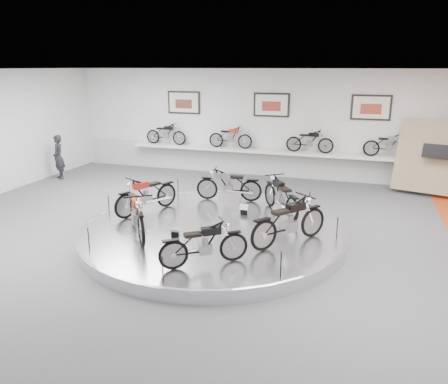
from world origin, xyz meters
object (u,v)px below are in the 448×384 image
(bike_b, at_px, (229,185))
(bike_d, at_px, (137,213))
(bike_c, at_px, (146,194))
(shelf, at_px, (269,152))
(bike_e, at_px, (204,244))
(visitor, at_px, (59,157))
(display_platform, at_px, (212,232))
(bike_f, at_px, (289,221))
(bike_a, at_px, (281,196))

(bike_b, xyz_separation_m, bike_d, (-1.22, -3.23, 0.06))
(bike_c, xyz_separation_m, bike_d, (0.55, -1.52, 0.04))
(shelf, height_order, bike_e, bike_e)
(bike_b, distance_m, bike_c, 2.46)
(bike_b, relative_size, visitor, 0.99)
(bike_d, bearing_deg, display_platform, 88.88)
(shelf, height_order, bike_f, bike_f)
(bike_c, relative_size, bike_d, 0.93)
(bike_a, bearing_deg, bike_b, 30.38)
(bike_c, distance_m, bike_f, 4.09)
(bike_e, height_order, visitor, visitor)
(bike_d, bearing_deg, visitor, -165.47)
(bike_b, bearing_deg, visitor, -20.89)
(bike_c, xyz_separation_m, bike_e, (2.58, -2.57, -0.05))
(bike_c, xyz_separation_m, bike_f, (3.98, -0.96, 0.03))
(bike_a, distance_m, visitor, 9.10)
(bike_f, bearing_deg, bike_d, 137.68)
(bike_c, height_order, bike_f, bike_f)
(bike_a, xyz_separation_m, bike_b, (-1.65, 0.72, -0.02))
(bike_a, relative_size, bike_f, 0.94)
(bike_b, relative_size, bike_f, 0.91)
(shelf, bearing_deg, bike_f, -74.12)
(bike_c, bearing_deg, bike_d, 44.95)
(bike_d, xyz_separation_m, bike_e, (2.04, -1.04, -0.09))
(bike_f, relative_size, visitor, 1.09)
(shelf, bearing_deg, bike_c, -108.91)
(bike_f, bearing_deg, bike_e, 177.42)
(bike_e, relative_size, bike_f, 0.86)
(bike_a, height_order, bike_e, bike_a)
(bike_b, xyz_separation_m, bike_f, (2.21, -2.67, 0.05))
(bike_e, bearing_deg, bike_c, 98.84)
(bike_d, distance_m, bike_e, 2.29)
(bike_c, relative_size, visitor, 1.04)
(display_platform, bearing_deg, shelf, 90.00)
(bike_b, height_order, bike_f, bike_f)
(bike_a, xyz_separation_m, bike_e, (-0.83, -3.56, -0.04))
(shelf, relative_size, bike_f, 6.14)
(shelf, relative_size, bike_c, 6.45)
(bike_f, bearing_deg, shelf, 54.28)
(visitor, bearing_deg, bike_e, -1.14)
(display_platform, distance_m, bike_b, 2.30)
(bike_b, bearing_deg, display_platform, 88.71)
(shelf, distance_m, bike_a, 5.11)
(bike_b, bearing_deg, bike_a, 148.61)
(bike_f, bearing_deg, bike_a, 54.35)
(shelf, distance_m, bike_f, 7.15)
(display_platform, distance_m, bike_f, 2.12)
(bike_b, height_order, bike_e, bike_b)
(bike_b, bearing_deg, shelf, -101.55)
(bike_e, bearing_deg, bike_d, 116.52)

